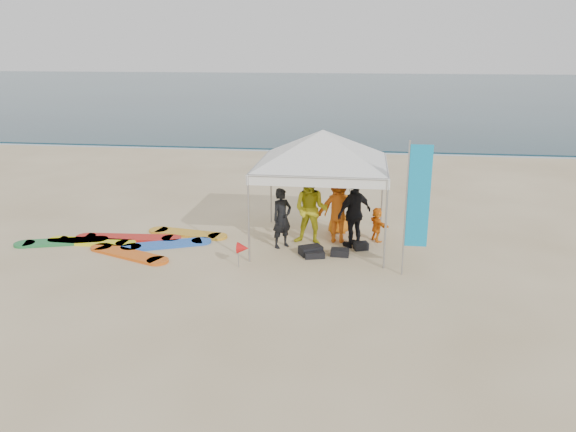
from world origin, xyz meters
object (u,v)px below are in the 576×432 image
(marker_pennant, at_px, (243,248))
(person_orange_a, at_px, (338,208))
(person_black_b, at_px, (354,213))
(person_orange_b, at_px, (338,207))
(person_black_a, at_px, (282,218))
(surfboard_spread, at_px, (127,242))
(person_seated, at_px, (377,224))
(person_yellow, at_px, (311,210))
(feather_flag, at_px, (417,198))
(canopy_tent, at_px, (323,130))

(marker_pennant, bearing_deg, person_orange_a, 45.65)
(person_orange_a, distance_m, marker_pennant, 3.11)
(person_black_b, distance_m, person_orange_b, 1.16)
(person_black_a, relative_size, person_black_b, 0.87)
(surfboard_spread, bearing_deg, person_black_b, 5.66)
(person_seated, bearing_deg, marker_pennant, 99.14)
(person_orange_a, distance_m, surfboard_spread, 5.79)
(person_orange_a, bearing_deg, person_yellow, 23.43)
(person_orange_b, distance_m, marker_pennant, 3.63)
(person_black_b, bearing_deg, person_orange_b, -108.24)
(person_yellow, bearing_deg, feather_flag, -26.59)
(person_black_b, xyz_separation_m, person_orange_b, (-0.47, 1.05, -0.14))
(person_orange_b, height_order, canopy_tent, canopy_tent)
(canopy_tent, bearing_deg, marker_pennant, -129.80)
(person_black_a, relative_size, surfboard_spread, 0.31)
(person_seated, bearing_deg, person_orange_a, 72.64)
(person_yellow, xyz_separation_m, feather_flag, (2.56, -1.84, 0.89))
(canopy_tent, bearing_deg, person_yellow, -153.93)
(feather_flag, relative_size, surfboard_spread, 0.62)
(feather_flag, height_order, surfboard_spread, feather_flag)
(person_orange_b, bearing_deg, canopy_tent, 49.39)
(person_yellow, bearing_deg, person_orange_b, 64.85)
(person_orange_b, bearing_deg, feather_flag, 108.09)
(person_yellow, bearing_deg, canopy_tent, 35.23)
(canopy_tent, height_order, surfboard_spread, canopy_tent)
(person_yellow, distance_m, marker_pennant, 2.44)
(canopy_tent, distance_m, feather_flag, 3.25)
(person_yellow, relative_size, feather_flag, 0.61)
(person_seated, distance_m, feather_flag, 2.81)
(marker_pennant, relative_size, surfboard_spread, 0.12)
(person_black_a, xyz_separation_m, person_orange_b, (1.41, 1.36, -0.02))
(person_yellow, bearing_deg, person_seated, 24.10)
(person_yellow, distance_m, person_black_b, 1.15)
(person_orange_b, bearing_deg, marker_pennant, 38.77)
(person_orange_b, xyz_separation_m, canopy_tent, (-0.41, -0.87, 2.27))
(person_orange_a, distance_m, feather_flag, 2.96)
(person_yellow, distance_m, person_seated, 1.89)
(person_yellow, bearing_deg, surfboard_spread, -163.35)
(person_black_b, height_order, marker_pennant, person_black_b)
(person_yellow, height_order, canopy_tent, canopy_tent)
(person_orange_a, bearing_deg, canopy_tent, 20.47)
(person_black_a, xyz_separation_m, person_orange_a, (1.44, 0.64, 0.14))
(person_orange_a, relative_size, canopy_tent, 0.40)
(person_black_a, height_order, person_seated, person_black_a)
(canopy_tent, height_order, marker_pennant, canopy_tent)
(person_orange_a, distance_m, person_black_b, 0.55)
(person_orange_a, bearing_deg, person_orange_b, -85.90)
(person_seated, height_order, feather_flag, feather_flag)
(person_orange_a, relative_size, person_black_b, 1.02)
(person_black_b, height_order, canopy_tent, canopy_tent)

